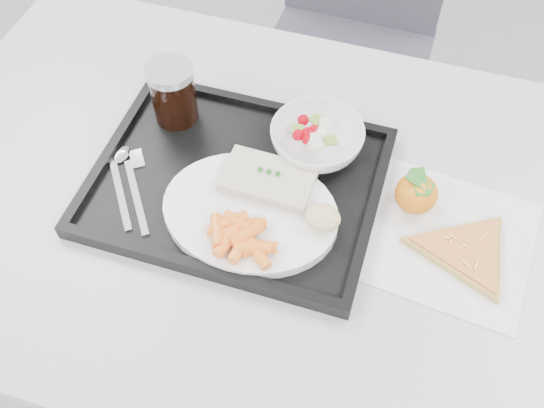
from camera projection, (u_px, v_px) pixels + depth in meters
The scene contains 14 objects.
table at pixel (260, 219), 1.02m from camera, with size 1.20×0.80×0.75m.
chair at pixel (352, 22), 1.55m from camera, with size 0.43×0.43×0.93m.
tray at pixel (237, 183), 0.97m from camera, with size 0.45×0.35×0.03m.
dinner_plate at pixel (250, 212), 0.92m from camera, with size 0.27×0.27×0.02m.
fish_fillet at pixel (268, 179), 0.93m from camera, with size 0.14×0.09×0.03m.
bread_roll at pixel (323, 218), 0.88m from camera, with size 0.06×0.05×0.03m.
salad_bowl at pixel (317, 139), 0.98m from camera, with size 0.15×0.15×0.05m.
cola_glass at pixel (173, 92), 1.00m from camera, with size 0.08×0.08×0.11m.
cutlery at pixel (127, 178), 0.96m from camera, with size 0.13×0.16×0.01m.
napkin at pixel (446, 239), 0.91m from camera, with size 0.27×0.26×0.00m.
tangerine at pixel (416, 193), 0.92m from camera, with size 0.07×0.07×0.07m.
pizza_slice at pixel (466, 252), 0.89m from camera, with size 0.21×0.21×0.02m.
carrot_pile at pixel (240, 237), 0.87m from camera, with size 0.11×0.09×0.03m.
salad_contents at pixel (314, 134), 0.97m from camera, with size 0.08×0.08×0.02m.
Camera 1 is at (0.19, -0.24, 1.53)m, focal length 40.00 mm.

